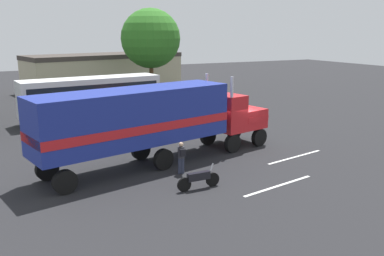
% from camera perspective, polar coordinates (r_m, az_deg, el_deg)
% --- Properties ---
extents(ground_plane, '(120.00, 120.00, 0.00)m').
position_cam_1_polar(ground_plane, '(25.86, 5.69, -2.53)').
color(ground_plane, '#232326').
extents(lane_stripe_near, '(4.36, 0.94, 0.01)m').
position_cam_1_polar(lane_stripe_near, '(24.29, 14.03, -3.90)').
color(lane_stripe_near, silver).
rests_on(lane_stripe_near, ground_plane).
extents(lane_stripe_mid, '(4.36, 0.91, 0.01)m').
position_cam_1_polar(lane_stripe_mid, '(19.75, 11.85, -7.80)').
color(lane_stripe_mid, silver).
rests_on(lane_stripe_mid, ground_plane).
extents(semi_truck, '(14.36, 5.53, 4.50)m').
position_cam_1_polar(semi_truck, '(21.86, -5.45, 1.36)').
color(semi_truck, red).
rests_on(semi_truck, ground_plane).
extents(person_bystander, '(0.34, 0.46, 1.63)m').
position_cam_1_polar(person_bystander, '(20.67, -1.49, -3.94)').
color(person_bystander, '#2D3347').
rests_on(person_bystander, ground_plane).
extents(parked_bus, '(11.21, 3.69, 3.40)m').
position_cam_1_polar(parked_bus, '(34.05, -13.66, 4.54)').
color(parked_bus, silver).
rests_on(parked_bus, ground_plane).
extents(motorcycle, '(2.11, 0.24, 1.12)m').
position_cam_1_polar(motorcycle, '(18.83, 0.96, -7.02)').
color(motorcycle, black).
rests_on(motorcycle, ground_plane).
extents(tree_center, '(6.34, 6.34, 9.39)m').
position_cam_1_polar(tree_center, '(45.31, -5.72, 12.18)').
color(tree_center, brown).
rests_on(tree_center, ground_plane).
extents(building_backdrop, '(19.63, 9.90, 4.31)m').
position_cam_1_polar(building_backdrop, '(52.01, -11.86, 7.84)').
color(building_backdrop, '#B7AD8C').
rests_on(building_backdrop, ground_plane).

